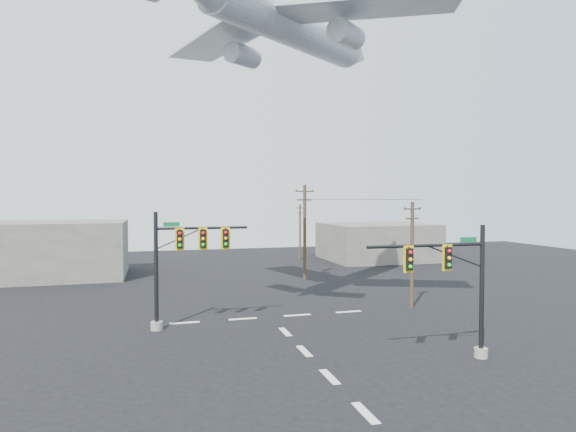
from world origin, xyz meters
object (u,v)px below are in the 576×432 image
object	(u,v)px
signal_mast_near	(459,288)
utility_pole_c	(300,231)
signal_mast_far	(180,263)
utility_pole_a	(412,253)
utility_pole_b	(305,230)
airliner	(293,28)

from	to	relation	value
signal_mast_near	utility_pole_c	distance (m)	42.66
signal_mast_near	signal_mast_far	xyz separation A→B (m)	(-13.68, 10.20, 0.46)
utility_pole_a	signal_mast_far	bearing A→B (deg)	172.05
signal_mast_near	utility_pole_c	bearing A→B (deg)	84.13
utility_pole_b	airliner	size ratio (longest dim) A/B	0.46
utility_pole_c	airliner	world-z (taller)	airliner
signal_mast_far	utility_pole_b	distance (m)	20.93
airliner	utility_pole_b	bearing A→B (deg)	27.26
signal_mast_far	airliner	xyz separation A→B (m)	(8.22, 1.86, 16.48)
utility_pole_a	airliner	bearing A→B (deg)	164.22
signal_mast_near	utility_pole_a	size ratio (longest dim) A/B	0.86
signal_mast_far	utility_pole_a	xyz separation A→B (m)	(17.58, 1.25, 0.04)
utility_pole_c	signal_mast_far	bearing A→B (deg)	-140.67
signal_mast_far	utility_pole_c	xyz separation A→B (m)	(18.04, 32.23, -0.21)
signal_mast_near	airliner	bearing A→B (deg)	114.35
signal_mast_far	utility_pole_a	world-z (taller)	utility_pole_a
utility_pole_b	airliner	distance (m)	21.64
utility_pole_b	utility_pole_a	bearing A→B (deg)	-75.86
utility_pole_c	signal_mast_near	bearing A→B (deg)	-117.30
signal_mast_near	utility_pole_b	world-z (taller)	utility_pole_b
utility_pole_a	utility_pole_b	distance (m)	15.25
signal_mast_far	utility_pole_b	size ratio (longest dim) A/B	0.77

